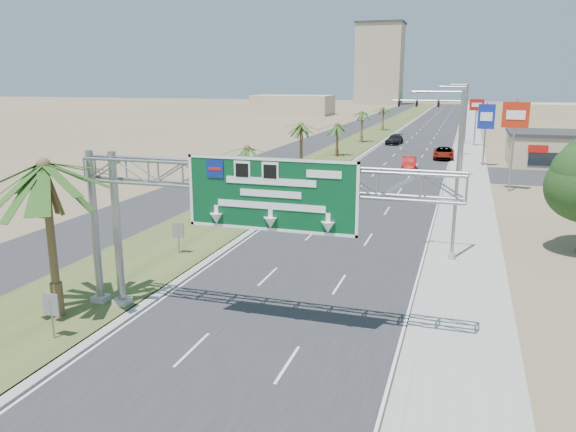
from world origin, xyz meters
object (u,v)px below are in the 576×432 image
(pole_sign_blue, at_px, (486,119))
(car_left_lane, at_px, (332,176))
(sign_gantry, at_px, (239,189))
(car_right_lane, at_px, (444,153))
(car_mid_lane, at_px, (409,164))
(car_far, at_px, (394,140))
(signal_mast, at_px, (448,121))
(palm_near, at_px, (44,166))
(pole_sign_red_near, at_px, (515,120))
(pole_sign_red_far, at_px, (477,108))

(pole_sign_blue, bearing_deg, car_left_lane, -131.80)
(sign_gantry, distance_m, car_right_lane, 58.48)
(sign_gantry, distance_m, pole_sign_blue, 53.60)
(car_mid_lane, relative_size, car_far, 0.89)
(signal_mast, xyz_separation_m, pole_sign_blue, (4.79, -9.60, 1.00))
(car_right_lane, relative_size, pole_sign_blue, 0.74)
(sign_gantry, bearing_deg, palm_near, -166.68)
(sign_gantry, height_order, palm_near, palm_near)
(pole_sign_red_near, bearing_deg, signal_mast, 104.89)
(palm_near, bearing_deg, signal_mast, 77.34)
(car_far, distance_m, pole_sign_red_near, 42.07)
(pole_sign_red_far, bearing_deg, car_left_lane, -109.91)
(car_left_lane, relative_size, pole_sign_red_near, 0.53)
(sign_gantry, bearing_deg, car_left_lane, 96.90)
(palm_near, distance_m, signal_mast, 65.60)
(pole_sign_blue, bearing_deg, signal_mast, 116.51)
(car_left_lane, bearing_deg, car_far, 86.77)
(car_far, xyz_separation_m, pole_sign_blue, (13.72, -22.09, 5.07))
(car_mid_lane, height_order, pole_sign_red_far, pole_sign_red_far)
(sign_gantry, height_order, car_far, sign_gantry)
(car_left_lane, bearing_deg, signal_mast, 67.59)
(car_left_lane, bearing_deg, car_mid_lane, 57.76)
(signal_mast, relative_size, car_right_lane, 1.77)
(car_left_lane, xyz_separation_m, pole_sign_red_far, (14.34, 39.60, 5.34))
(signal_mast, bearing_deg, palm_near, -102.66)
(car_left_lane, height_order, car_right_lane, car_right_lane)
(pole_sign_red_near, bearing_deg, sign_gantry, -110.04)
(palm_near, distance_m, car_far, 76.90)
(car_mid_lane, relative_size, pole_sign_blue, 0.61)
(car_left_lane, xyz_separation_m, car_mid_lane, (6.84, 11.24, 0.01))
(pole_sign_red_far, bearing_deg, car_right_lane, -103.26)
(car_far, bearing_deg, signal_mast, -48.25)
(car_mid_lane, xyz_separation_m, pole_sign_red_far, (7.50, 28.36, 5.33))
(car_far, bearing_deg, sign_gantry, -81.74)
(palm_near, distance_m, pole_sign_blue, 57.66)
(pole_sign_red_far, bearing_deg, car_far, -178.21)
(pole_sign_red_near, bearing_deg, pole_sign_blue, 97.39)
(palm_near, height_order, car_mid_lane, palm_near)
(pole_sign_blue, bearing_deg, palm_near, -109.41)
(pole_sign_red_near, bearing_deg, car_far, 112.38)
(sign_gantry, distance_m, signal_mast, 62.37)
(car_far, height_order, pole_sign_blue, pole_sign_blue)
(palm_near, relative_size, signal_mast, 0.81)
(car_far, bearing_deg, car_mid_lane, -73.16)
(car_mid_lane, bearing_deg, pole_sign_blue, 29.54)
(car_mid_lane, bearing_deg, car_left_lane, -126.54)
(signal_mast, bearing_deg, car_left_lane, -111.49)
(car_mid_lane, xyz_separation_m, car_right_lane, (3.49, 11.35, 0.01))
(car_far, bearing_deg, car_left_lane, -86.12)
(car_mid_lane, height_order, pole_sign_red_near, pole_sign_red_near)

